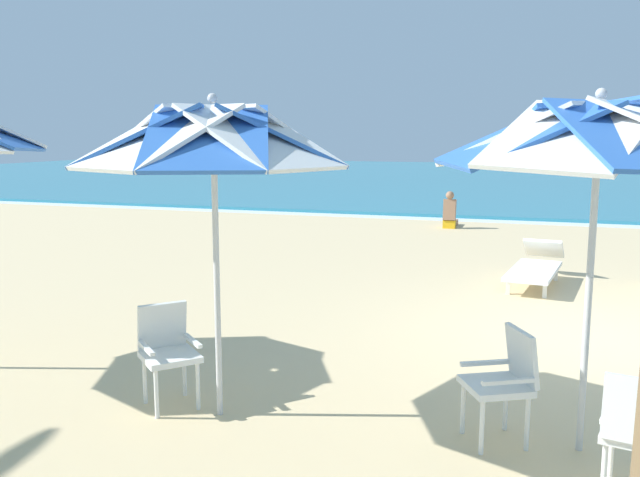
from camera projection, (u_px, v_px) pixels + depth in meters
ground_plane at (612, 341)px, 7.50m from camera, size 80.00×80.00×0.00m
sea at (556, 179)px, 34.43m from camera, size 80.00×36.00×0.10m
surf_foam at (572, 224)px, 17.25m from camera, size 80.00×0.70×0.01m
beach_umbrella_0 at (599, 138)px, 4.56m from camera, size 2.25×2.25×2.61m
plastic_chair_0 at (640, 430)px, 4.10m from camera, size 0.52×0.55×0.87m
plastic_chair_1 at (504, 378)px, 4.98m from camera, size 0.62×0.60×0.87m
beach_umbrella_1 at (213, 140)px, 5.19m from camera, size 2.20×2.20×2.61m
plastic_chair_2 at (167, 348)px, 5.68m from camera, size 0.63×0.63×0.87m
sun_lounger_1 at (536, 266)px, 10.30m from camera, size 0.91×2.21×0.62m
beachgoer_seated at (450, 216)px, 16.65m from camera, size 0.30×0.93×0.92m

